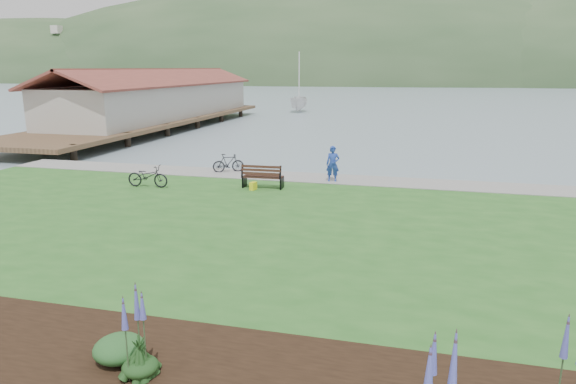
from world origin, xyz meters
name	(u,v)px	position (x,y,z in m)	size (l,w,h in m)	color
ground	(304,232)	(0.00, 0.00, 0.00)	(600.00, 600.00, 0.00)	gray
lawn	(290,245)	(0.00, -2.00, 0.20)	(34.00, 20.00, 0.40)	#275D20
shoreline_path	(337,179)	(0.00, 6.90, 0.42)	(34.00, 2.20, 0.03)	gray
far_hillside	(472,84)	(20.00, 170.00, 0.00)	(580.00, 80.00, 38.00)	#304C2A
pier_pavilion	(160,99)	(-20.00, 27.52, 2.64)	(8.00, 36.00, 5.40)	#4C3826
park_bench	(262,176)	(-2.83, 4.31, 0.94)	(1.77, 0.77, 1.08)	black
person	(333,161)	(-0.10, 6.31, 1.37)	(0.70, 0.48, 1.94)	#223E9F
bicycle_a	(148,176)	(-7.74, 3.28, 0.88)	(1.85, 0.65, 0.97)	black
bicycle_b	(228,163)	(-5.49, 7.20, 0.87)	(1.55, 0.45, 0.94)	black
sailboat	(299,112)	(-11.42, 47.79, 0.00)	(8.96, 9.12, 23.62)	silver
pannier	(253,186)	(-3.12, 3.90, 0.57)	(0.20, 0.32, 0.34)	yellow
echium_4	(138,338)	(-0.69, -9.55, 1.12)	(0.62, 0.62, 1.84)	#153714
shrub_0	(119,349)	(-1.28, -9.24, 0.67)	(0.90, 0.90, 0.45)	#1E4C21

